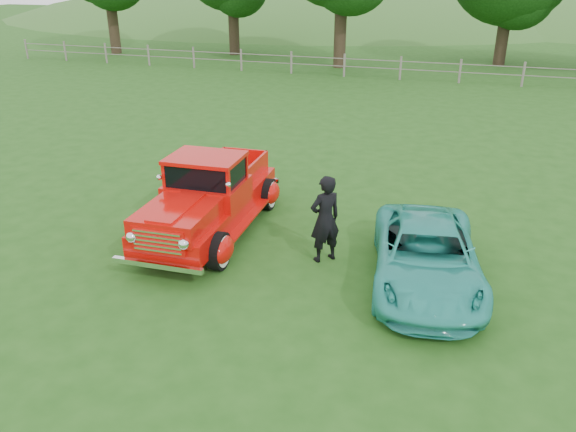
% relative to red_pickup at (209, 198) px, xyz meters
% --- Properties ---
extents(ground, '(140.00, 140.00, 0.00)m').
position_rel_red_pickup_xyz_m(ground, '(1.37, -1.98, -0.80)').
color(ground, '#1E4C14').
rests_on(ground, ground).
extents(distant_hills, '(116.00, 60.00, 18.00)m').
position_rel_red_pickup_xyz_m(distant_hills, '(-2.71, 57.49, -5.34)').
color(distant_hills, '#346023').
rests_on(distant_hills, ground).
extents(fence_line, '(48.00, 0.12, 1.20)m').
position_rel_red_pickup_xyz_m(fence_line, '(1.37, 20.02, -0.19)').
color(fence_line, slate).
rests_on(fence_line, ground).
extents(red_pickup, '(2.38, 5.05, 1.78)m').
position_rel_red_pickup_xyz_m(red_pickup, '(0.00, 0.00, 0.00)').
color(red_pickup, black).
rests_on(red_pickup, ground).
extents(teal_sedan, '(2.52, 4.33, 1.13)m').
position_rel_red_pickup_xyz_m(teal_sedan, '(4.75, -0.80, -0.23)').
color(teal_sedan, teal).
rests_on(teal_sedan, ground).
extents(man, '(0.77, 0.76, 1.79)m').
position_rel_red_pickup_xyz_m(man, '(2.74, -0.49, 0.10)').
color(man, black).
rests_on(man, ground).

